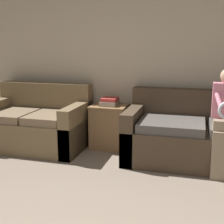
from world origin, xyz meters
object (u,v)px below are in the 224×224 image
at_px(couch_main, 206,138).
at_px(book_stack, 110,102).
at_px(couch_side, 37,125).
at_px(side_shelf, 109,126).

bearing_deg(couch_main, book_stack, 169.97).
bearing_deg(book_stack, couch_main, -10.03).
xyz_separation_m(couch_main, book_stack, (-1.32, 0.23, 0.35)).
height_order(couch_side, book_stack, couch_side).
xyz_separation_m(couch_main, couch_side, (-2.33, -0.01, 0.00)).
bearing_deg(couch_main, side_shelf, 170.08).
bearing_deg(side_shelf, couch_main, -9.92).
xyz_separation_m(side_shelf, book_stack, (0.00, 0.00, 0.35)).
bearing_deg(couch_side, book_stack, 13.56).
xyz_separation_m(couch_side, side_shelf, (1.01, 0.24, -0.00)).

